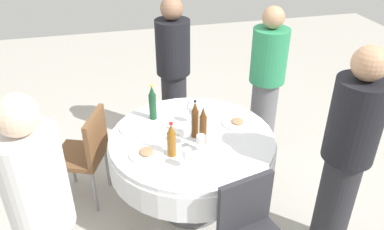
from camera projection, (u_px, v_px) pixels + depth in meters
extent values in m
plane|color=#B7B2A8|center=(192.00, 205.00, 3.43)|extent=(10.00, 10.00, 0.00)
cylinder|color=white|center=(192.00, 139.00, 3.06)|extent=(1.31, 1.31, 0.04)
cylinder|color=white|center=(192.00, 152.00, 3.13)|extent=(1.34, 1.34, 0.22)
cylinder|color=slate|center=(192.00, 185.00, 3.31)|extent=(0.14, 0.14, 0.48)
cylinder|color=slate|center=(192.00, 204.00, 3.42)|extent=(0.56, 0.56, 0.03)
cylinder|color=#194728|center=(153.00, 107.00, 3.23)|extent=(0.06, 0.06, 0.23)
cone|color=#194728|center=(152.00, 91.00, 3.16)|extent=(0.06, 0.06, 0.08)
cylinder|color=gold|center=(151.00, 86.00, 3.13)|extent=(0.03, 0.03, 0.01)
cylinder|color=#593314|center=(203.00, 130.00, 2.92)|extent=(0.06, 0.06, 0.23)
cone|color=#593314|center=(203.00, 112.00, 2.84)|extent=(0.05, 0.05, 0.08)
cylinder|color=silver|center=(203.00, 107.00, 2.82)|extent=(0.02, 0.02, 0.01)
cylinder|color=#593314|center=(195.00, 124.00, 3.00)|extent=(0.06, 0.06, 0.23)
cone|color=#593314|center=(195.00, 107.00, 2.92)|extent=(0.05, 0.05, 0.08)
cylinder|color=black|center=(195.00, 101.00, 2.89)|extent=(0.02, 0.02, 0.01)
cylinder|color=#8C5619|center=(172.00, 144.00, 2.80)|extent=(0.07, 0.07, 0.19)
cone|color=#8C5619|center=(171.00, 129.00, 2.73)|extent=(0.06, 0.06, 0.08)
cylinder|color=red|center=(171.00, 123.00, 2.70)|extent=(0.03, 0.03, 0.01)
cylinder|color=white|center=(192.00, 122.00, 3.23)|extent=(0.06, 0.06, 0.00)
cylinder|color=white|center=(192.00, 118.00, 3.21)|extent=(0.01, 0.01, 0.08)
cylinder|color=white|center=(192.00, 110.00, 3.17)|extent=(0.06, 0.06, 0.07)
cylinder|color=gold|center=(192.00, 112.00, 3.18)|extent=(0.05, 0.05, 0.03)
cylinder|color=white|center=(187.00, 167.00, 2.72)|extent=(0.06, 0.06, 0.00)
cylinder|color=white|center=(187.00, 162.00, 2.70)|extent=(0.01, 0.01, 0.08)
cylinder|color=white|center=(187.00, 153.00, 2.66)|extent=(0.06, 0.06, 0.07)
cylinder|color=white|center=(201.00, 151.00, 2.88)|extent=(0.06, 0.06, 0.00)
cylinder|color=white|center=(201.00, 147.00, 2.87)|extent=(0.01, 0.01, 0.07)
cylinder|color=white|center=(201.00, 139.00, 2.83)|extent=(0.07, 0.07, 0.07)
cylinder|color=white|center=(185.00, 143.00, 2.97)|extent=(0.06, 0.06, 0.00)
cylinder|color=white|center=(185.00, 139.00, 2.95)|extent=(0.01, 0.01, 0.07)
cylinder|color=white|center=(185.00, 131.00, 2.91)|extent=(0.07, 0.07, 0.07)
cylinder|color=maroon|center=(185.00, 133.00, 2.92)|extent=(0.06, 0.06, 0.03)
cylinder|color=white|center=(237.00, 123.00, 3.21)|extent=(0.25, 0.25, 0.02)
ellipsoid|color=tan|center=(238.00, 121.00, 3.20)|extent=(0.11, 0.10, 0.02)
cylinder|color=white|center=(135.00, 128.00, 3.15)|extent=(0.26, 0.26, 0.02)
cylinder|color=white|center=(146.00, 153.00, 2.84)|extent=(0.26, 0.26, 0.02)
ellipsoid|color=tan|center=(146.00, 151.00, 2.84)|extent=(0.12, 0.10, 0.02)
cube|color=silver|center=(172.00, 134.00, 3.08)|extent=(0.10, 0.17, 0.00)
cube|color=white|center=(199.00, 105.00, 3.47)|extent=(0.23, 0.23, 0.02)
cylinder|color=white|center=(34.00, 182.00, 2.02)|extent=(0.34, 0.34, 0.60)
sphere|color=beige|center=(16.00, 115.00, 1.81)|extent=(0.21, 0.21, 0.21)
cylinder|color=#26262B|center=(174.00, 108.00, 4.10)|extent=(0.26, 0.26, 0.83)
cylinder|color=black|center=(173.00, 47.00, 3.75)|extent=(0.34, 0.34, 0.54)
sphere|color=#8C664C|center=(172.00, 8.00, 3.55)|extent=(0.22, 0.22, 0.22)
cylinder|color=slate|center=(263.00, 117.00, 3.94)|extent=(0.26, 0.26, 0.83)
cylinder|color=#2D8C59|center=(269.00, 56.00, 3.59)|extent=(0.34, 0.34, 0.52)
sphere|color=tan|center=(274.00, 17.00, 3.41)|extent=(0.20, 0.20, 0.20)
cylinder|color=#26262B|center=(334.00, 204.00, 2.84)|extent=(0.26, 0.26, 0.86)
cylinder|color=black|center=(355.00, 121.00, 2.47)|extent=(0.34, 0.34, 0.58)
sphere|color=tan|center=(370.00, 63.00, 2.27)|extent=(0.22, 0.22, 0.22)
cube|color=brown|center=(79.00, 156.00, 3.31)|extent=(0.52, 0.52, 0.04)
cube|color=brown|center=(96.00, 137.00, 3.19)|extent=(0.39, 0.18, 0.42)
cylinder|color=gray|center=(72.00, 164.00, 3.60)|extent=(0.03, 0.03, 0.43)
cylinder|color=gray|center=(57.00, 188.00, 3.31)|extent=(0.03, 0.03, 0.43)
cylinder|color=gray|center=(108.00, 167.00, 3.56)|extent=(0.03, 0.03, 0.43)
cylinder|color=gray|center=(95.00, 192.00, 3.27)|extent=(0.03, 0.03, 0.43)
cube|color=#2D2D33|center=(245.00, 204.00, 2.51)|extent=(0.13, 0.40, 0.42)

